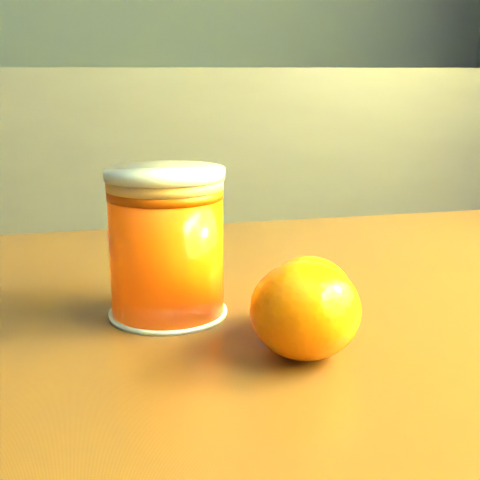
{
  "coord_description": "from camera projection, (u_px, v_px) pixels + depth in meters",
  "views": [
    {
      "loc": [
        0.94,
        -0.16,
        0.88
      ],
      "look_at": [
        0.98,
        0.33,
        0.76
      ],
      "focal_mm": 50.0,
      "sensor_mm": 36.0,
      "label": 1
    }
  ],
  "objects": [
    {
      "name": "table",
      "position": [
        310.0,
        424.0,
        0.52
      ],
      "size": [
        1.05,
        0.82,
        0.71
      ],
      "rotation": [
        0.0,
        0.0,
        0.17
      ],
      "color": "brown",
      "rests_on": "ground"
    },
    {
      "name": "juice_glass",
      "position": [
        167.0,
        244.0,
        0.49
      ],
      "size": [
        0.09,
        0.09,
        0.11
      ],
      "rotation": [
        0.0,
        0.0,
        -0.13
      ],
      "color": "#FF4A05",
      "rests_on": "table"
    },
    {
      "name": "orange_front",
      "position": [
        305.0,
        310.0,
        0.42
      ],
      "size": [
        0.08,
        0.08,
        0.06
      ],
      "primitive_type": "ellipsoid",
      "rotation": [
        0.0,
        0.0,
        -0.18
      ],
      "color": "#FF6F05",
      "rests_on": "table"
    },
    {
      "name": "orange_back",
      "position": [
        309.0,
        294.0,
        0.47
      ],
      "size": [
        0.08,
        0.08,
        0.05
      ],
      "primitive_type": "ellipsoid",
      "rotation": [
        0.0,
        0.0,
        -0.37
      ],
      "color": "#FF6F05",
      "rests_on": "table"
    }
  ]
}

